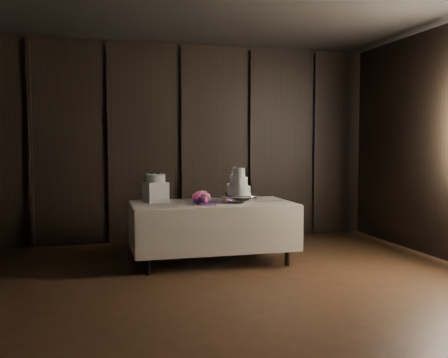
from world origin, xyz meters
TOP-DOWN VIEW (x-y plane):
  - room at (0.00, 0.00)m, footprint 6.08×7.08m
  - display_table at (0.09, 1.91)m, footprint 1.99×1.05m
  - cake_stand at (0.43, 1.89)m, footprint 0.54×0.54m
  - wedding_cake at (0.41, 1.87)m, footprint 0.31×0.28m
  - bouquet at (-0.07, 1.79)m, footprint 0.34×0.43m
  - box_pedestal at (-0.59, 2.12)m, footprint 0.32×0.32m
  - small_cake at (-0.59, 2.12)m, footprint 0.30×0.30m
  - cake_knife at (0.77, 1.80)m, footprint 0.37×0.06m

SIDE VIEW (x-z plane):
  - display_table at x=0.09m, z-range 0.04..0.80m
  - cake_knife at x=0.77m, z-range 0.76..0.77m
  - cake_stand at x=0.43m, z-range 0.76..0.85m
  - bouquet at x=-0.07m, z-range 0.73..0.92m
  - box_pedestal at x=-0.59m, z-range 0.76..1.01m
  - wedding_cake at x=0.41m, z-range 0.82..1.15m
  - small_cake at x=-0.59m, z-range 1.01..1.11m
  - room at x=0.00m, z-range -0.04..3.04m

